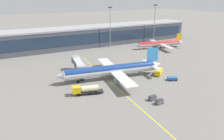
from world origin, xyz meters
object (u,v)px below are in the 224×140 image
object	(u,v)px
pushback_tug	(172,78)
baggage_cart_1	(153,98)
commuter_jet_near	(160,43)
fuel_tanker	(86,90)
baggage_cart_0	(159,102)
lavatory_truck	(159,72)
main_airliner	(112,70)

from	to	relation	value
pushback_tug	baggage_cart_1	world-z (taller)	baggage_cart_1
commuter_jet_near	fuel_tanker	bearing A→B (deg)	-147.98
pushback_tug	baggage_cart_0	bearing A→B (deg)	-142.92
lavatory_truck	pushback_tug	bearing A→B (deg)	-85.00
fuel_tanker	pushback_tug	xyz separation A→B (m)	(36.30, -4.28, -0.90)
fuel_tanker	pushback_tug	world-z (taller)	fuel_tanker
main_airliner	pushback_tug	bearing A→B (deg)	-32.81
lavatory_truck	baggage_cart_1	size ratio (longest dim) A/B	2.17
baggage_cart_0	commuter_jet_near	world-z (taller)	commuter_jet_near
baggage_cart_0	baggage_cart_1	size ratio (longest dim) A/B	1.00
baggage_cart_0	baggage_cart_1	xyz separation A→B (m)	(-0.22, 3.19, 0.00)
main_airliner	fuel_tanker	world-z (taller)	main_airliner
baggage_cart_0	commuter_jet_near	xyz separation A→B (m)	(50.15, 60.69, 2.22)
fuel_tanker	lavatory_truck	xyz separation A→B (m)	(35.62, 3.48, -0.32)
commuter_jet_near	pushback_tug	bearing A→B (deg)	-124.36
fuel_tanker	baggage_cart_0	distance (m)	25.63
pushback_tug	lavatory_truck	distance (m)	7.82
main_airliner	lavatory_truck	distance (m)	21.24
fuel_tanker	baggage_cart_1	world-z (taller)	fuel_tanker
baggage_cart_0	baggage_cart_1	distance (m)	3.20
pushback_tug	commuter_jet_near	size ratio (longest dim) A/B	0.12
lavatory_truck	baggage_cart_0	bearing A→B (deg)	-128.97
main_airliner	baggage_cart_0	bearing A→B (deg)	-83.52
main_airliner	pushback_tug	xyz separation A→B (m)	(20.98, -13.53, -2.91)
baggage_cart_1	commuter_jet_near	bearing A→B (deg)	48.78
fuel_tanker	pushback_tug	bearing A→B (deg)	-6.73
main_airliner	baggage_cart_1	size ratio (longest dim) A/B	16.95
pushback_tug	fuel_tanker	bearing A→B (deg)	173.27
baggage_cart_0	baggage_cart_1	bearing A→B (deg)	94.01
lavatory_truck	baggage_cart_0	world-z (taller)	lavatory_truck
lavatory_truck	baggage_cart_0	xyz separation A→B (m)	(-17.23, -21.30, -0.64)
fuel_tanker	commuter_jet_near	world-z (taller)	commuter_jet_near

